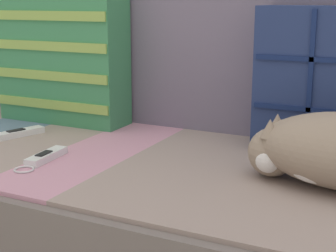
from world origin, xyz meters
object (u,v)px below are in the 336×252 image
object	(u,v)px
throw_pillow_striped	(62,59)
game_remote_near	(45,157)
game_remote_far	(17,134)
couch	(141,222)

from	to	relation	value
throw_pillow_striped	game_remote_near	world-z (taller)	throw_pillow_striped
throw_pillow_striped	game_remote_near	bearing A→B (deg)	-59.08
throw_pillow_striped	game_remote_far	distance (m)	0.30
game_remote_far	couch	bearing A→B (deg)	3.70
throw_pillow_striped	game_remote_near	xyz separation A→B (m)	(0.22, -0.37, -0.20)
couch	throw_pillow_striped	xyz separation A→B (m)	(-0.40, 0.20, 0.40)
couch	game_remote_near	world-z (taller)	game_remote_near
throw_pillow_striped	game_remote_far	xyz separation A→B (m)	(0.00, -0.23, -0.20)
couch	game_remote_far	size ratio (longest dim) A/B	8.72
game_remote_near	game_remote_far	xyz separation A→B (m)	(-0.22, 0.15, 0.00)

